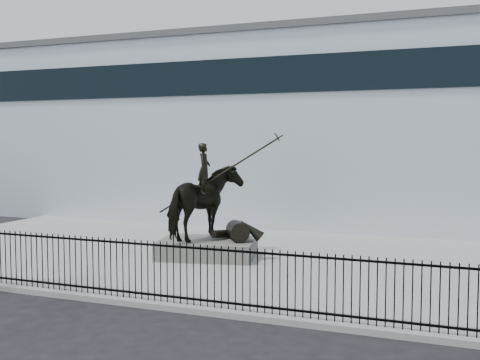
% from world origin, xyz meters
% --- Properties ---
extents(ground, '(120.00, 120.00, 0.00)m').
position_xyz_m(ground, '(0.00, 0.00, 0.00)').
color(ground, black).
rests_on(ground, ground).
extents(plaza, '(30.00, 12.00, 0.15)m').
position_xyz_m(plaza, '(0.00, 7.00, 0.07)').
color(plaza, '#989896').
rests_on(plaza, ground).
extents(building, '(44.00, 14.00, 9.00)m').
position_xyz_m(building, '(0.00, 20.00, 4.50)').
color(building, white).
rests_on(building, ground).
extents(picket_fence, '(22.10, 0.10, 1.50)m').
position_xyz_m(picket_fence, '(0.00, 1.25, 0.90)').
color(picket_fence, black).
rests_on(picket_fence, plaza).
extents(statue_plinth, '(3.55, 2.77, 0.60)m').
position_xyz_m(statue_plinth, '(-2.56, 6.50, 0.45)').
color(statue_plinth, '#504E49').
rests_on(statue_plinth, plaza).
extents(equestrian_statue, '(4.02, 2.89, 3.46)m').
position_xyz_m(equestrian_statue, '(-2.50, 6.51, 2.00)').
color(equestrian_statue, black).
rests_on(equestrian_statue, statue_plinth).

